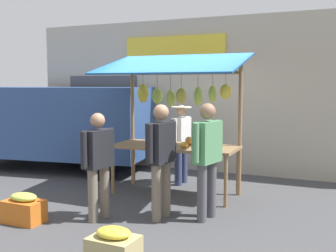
{
  "coord_description": "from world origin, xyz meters",
  "views": [
    {
      "loc": [
        -2.77,
        6.61,
        1.96
      ],
      "look_at": [
        0.0,
        0.3,
        1.25
      ],
      "focal_mm": 44.01,
      "sensor_mm": 36.0,
      "label": 1
    }
  ],
  "objects": [
    {
      "name": "vendor_with_sunhat",
      "position": [
        0.18,
        -0.75,
        0.9
      ],
      "size": [
        0.4,
        0.67,
        1.55
      ],
      "rotation": [
        0.0,
        0.0,
        1.51
      ],
      "color": "navy",
      "rests_on": "ground"
    },
    {
      "name": "market_stall",
      "position": [
        0.01,
        -0.06,
        1.57
      ],
      "size": [
        2.5,
        1.46,
        2.5
      ],
      "color": "olive",
      "rests_on": "ground"
    },
    {
      "name": "parked_van",
      "position": [
        3.59,
        -0.99,
        1.12
      ],
      "size": [
        4.62,
        2.45,
        1.88
      ],
      "rotation": [
        0.0,
        0.0,
        0.14
      ],
      "color": "#2D4C84",
      "rests_on": "ground"
    },
    {
      "name": "produce_crate_side",
      "position": [
        -0.48,
        2.87,
        0.18
      ],
      "size": [
        0.54,
        0.41,
        0.4
      ],
      "color": "tan",
      "rests_on": "ground"
    },
    {
      "name": "shopper_with_shopping_bag",
      "position": [
        -0.95,
        1.07,
        0.98
      ],
      "size": [
        0.32,
        0.7,
        1.69
      ],
      "rotation": [
        0.0,
        0.0,
        -1.77
      ],
      "color": "#4C4C51",
      "rests_on": "ground"
    },
    {
      "name": "produce_crate_near",
      "position": [
        1.37,
        2.24,
        0.2
      ],
      "size": [
        0.56,
        0.36,
        0.43
      ],
      "color": "#D1661E",
      "rests_on": "ground"
    },
    {
      "name": "shopper_with_ponytail",
      "position": [
        -0.33,
        1.3,
        0.97
      ],
      "size": [
        0.27,
        0.71,
        1.67
      ],
      "rotation": [
        0.0,
        0.0,
        -1.67
      ],
      "color": "#726656",
      "rests_on": "ground"
    },
    {
      "name": "shopper_in_striped_shirt",
      "position": [
        0.47,
        1.71,
        0.89
      ],
      "size": [
        0.28,
        0.67,
        1.55
      ],
      "rotation": [
        0.0,
        0.0,
        -1.71
      ],
      "color": "#726656",
      "rests_on": "ground"
    },
    {
      "name": "street_backdrop",
      "position": [
        0.07,
        -2.2,
        1.7
      ],
      "size": [
        9.0,
        0.3,
        3.4
      ],
      "color": "#B2A893",
      "rests_on": "ground"
    },
    {
      "name": "ground_plane",
      "position": [
        0.0,
        0.0,
        0.0
      ],
      "size": [
        40.0,
        40.0,
        0.0
      ],
      "primitive_type": "plane",
      "color": "#424244"
    }
  ]
}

